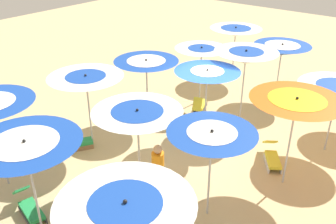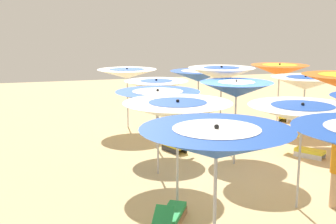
% 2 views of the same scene
% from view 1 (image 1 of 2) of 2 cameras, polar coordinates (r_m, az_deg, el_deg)
% --- Properties ---
extents(ground, '(40.14, 40.14, 0.04)m').
position_cam_1_polar(ground, '(11.79, 5.09, -5.11)').
color(ground, '#D1B57F').
extents(beach_umbrella_0, '(2.19, 2.19, 2.25)m').
position_cam_1_polar(beach_umbrella_0, '(16.47, 10.24, 11.92)').
color(beach_umbrella_0, '#B2B2B7').
rests_on(beach_umbrella_0, ground).
extents(beach_umbrella_1, '(1.96, 1.96, 2.19)m').
position_cam_1_polar(beach_umbrella_1, '(13.83, 5.10, 8.98)').
color(beach_umbrella_1, '#B2B2B7').
rests_on(beach_umbrella_1, ground).
extents(beach_umbrella_2, '(2.14, 2.14, 2.23)m').
position_cam_1_polar(beach_umbrella_2, '(12.39, -3.32, 7.12)').
color(beach_umbrella_2, '#B2B2B7').
rests_on(beach_umbrella_2, ground).
extents(beach_umbrella_3, '(2.18, 2.18, 2.37)m').
position_cam_1_polar(beach_umbrella_3, '(11.01, -12.33, 4.47)').
color(beach_umbrella_3, '#B2B2B7').
rests_on(beach_umbrella_3, ground).
extents(beach_umbrella_5, '(2.09, 2.09, 2.21)m').
position_cam_1_polar(beach_umbrella_5, '(14.68, 16.92, 9.04)').
color(beach_umbrella_5, '#B2B2B7').
rests_on(beach_umbrella_5, ground).
extents(beach_umbrella_6, '(2.07, 2.07, 2.57)m').
position_cam_1_polar(beach_umbrella_6, '(12.46, 11.74, 8.15)').
color(beach_umbrella_6, '#B2B2B7').
rests_on(beach_umbrella_6, ground).
extents(beach_umbrella_7, '(1.97, 1.97, 2.36)m').
position_cam_1_polar(beach_umbrella_7, '(11.24, 5.96, 5.29)').
color(beach_umbrella_7, '#B2B2B7').
rests_on(beach_umbrella_7, ground).
extents(beach_umbrella_8, '(2.22, 2.22, 2.27)m').
position_cam_1_polar(beach_umbrella_8, '(9.05, -4.66, -0.83)').
color(beach_umbrella_8, '#B2B2B7').
rests_on(beach_umbrella_8, ground).
extents(beach_umbrella_9, '(2.28, 2.28, 2.44)m').
position_cam_1_polar(beach_umbrella_9, '(8.01, -20.79, -5.47)').
color(beach_umbrella_9, '#B2B2B7').
rests_on(beach_umbrella_9, ground).
extents(beach_umbrella_12, '(2.27, 2.27, 2.52)m').
position_cam_1_polar(beach_umbrella_12, '(9.52, 18.87, 0.85)').
color(beach_umbrella_12, '#B2B2B7').
rests_on(beach_umbrella_12, ground).
extents(beach_umbrella_13, '(1.96, 1.96, 2.32)m').
position_cam_1_polar(beach_umbrella_13, '(8.11, 6.65, -4.21)').
color(beach_umbrella_13, '#B2B2B7').
rests_on(beach_umbrella_13, ground).
extents(beach_umbrella_14, '(2.18, 2.18, 2.56)m').
position_cam_1_polar(beach_umbrella_14, '(5.93, -6.42, -15.01)').
color(beach_umbrella_14, '#B2B2B7').
rests_on(beach_umbrella_14, ground).
extents(lounger_0, '(1.15, 0.72, 0.67)m').
position_cam_1_polar(lounger_0, '(13.77, 4.88, 1.09)').
color(lounger_0, '#333338').
rests_on(lounger_0, ground).
extents(lounger_2, '(1.41, 1.05, 0.57)m').
position_cam_1_polar(lounger_2, '(11.80, -14.40, -4.66)').
color(lounger_2, olive).
rests_on(lounger_2, ground).
extents(lounger_3, '(1.26, 1.03, 0.57)m').
position_cam_1_polar(lounger_3, '(11.23, 15.58, -6.57)').
color(lounger_3, silver).
rests_on(lounger_3, ground).
extents(lounger_5, '(0.65, 1.32, 0.58)m').
position_cam_1_polar(lounger_5, '(9.72, -20.28, -13.45)').
color(lounger_5, '#333338').
rests_on(lounger_5, ground).
extents(beachgoer_0, '(0.30, 0.30, 1.65)m').
position_cam_1_polar(beachgoer_0, '(9.09, -1.53, -9.31)').
color(beachgoer_0, '#D8A87F').
rests_on(beachgoer_0, ground).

